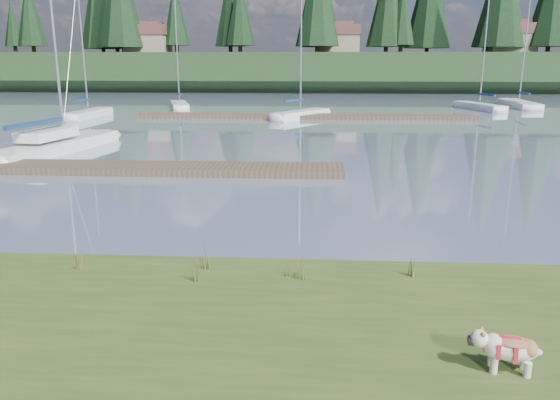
{
  "coord_description": "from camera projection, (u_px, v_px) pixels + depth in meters",
  "views": [
    {
      "loc": [
        2.81,
        -12.41,
        4.48
      ],
      "look_at": [
        2.05,
        -0.5,
        1.38
      ],
      "focal_mm": 35.0,
      "sensor_mm": 36.0,
      "label": 1
    }
  ],
  "objects": [
    {
      "name": "bulldog",
      "position": [
        509.0,
        347.0,
        7.37
      ],
      "size": [
        0.95,
        0.47,
        0.56
      ],
      "rotation": [
        0.0,
        0.0,
        2.99
      ],
      "color": "silver",
      "rests_on": "bank"
    },
    {
      "name": "conifer_5",
      "position": [
        403.0,
        12.0,
        77.25
      ],
      "size": [
        3.96,
        3.96,
        10.35
      ],
      "color": "#382619",
      "rests_on": "ridge"
    },
    {
      "name": "weed_3",
      "position": [
        76.0,
        260.0,
        10.96
      ],
      "size": [
        0.17,
        0.14,
        0.49
      ],
      "color": "#475B23",
      "rests_on": "bank"
    },
    {
      "name": "sailboat_main",
      "position": [
        64.0,
        142.0,
        27.5
      ],
      "size": [
        3.67,
        9.98,
        13.99
      ],
      "rotation": [
        0.0,
        0.0,
        1.39
      ],
      "color": "white",
      "rests_on": "ground"
    },
    {
      "name": "weed_5",
      "position": [
        411.0,
        264.0,
        10.64
      ],
      "size": [
        0.17,
        0.14,
        0.59
      ],
      "color": "#475B23",
      "rests_on": "bank"
    },
    {
      "name": "sailboat_bg_0",
      "position": [
        92.0,
        113.0,
        43.17
      ],
      "size": [
        1.76,
        6.8,
        9.9
      ],
      "rotation": [
        0.0,
        0.0,
        1.51
      ],
      "color": "white",
      "rests_on": "ground"
    },
    {
      "name": "weed_4",
      "position": [
        292.0,
        269.0,
        10.62
      ],
      "size": [
        0.17,
        0.14,
        0.36
      ],
      "color": "#475B23",
      "rests_on": "bank"
    },
    {
      "name": "dock_near",
      "position": [
        147.0,
        168.0,
        22.18
      ],
      "size": [
        16.0,
        2.0,
        0.3
      ],
      "primitive_type": "cube",
      "color": "#4C3D2C",
      "rests_on": "ground"
    },
    {
      "name": "conifer_3",
      "position": [
        230.0,
        8.0,
        80.48
      ],
      "size": [
        4.84,
        4.84,
        12.25
      ],
      "color": "#382619",
      "rests_on": "ridge"
    },
    {
      "name": "weed_2",
      "position": [
        302.0,
        267.0,
        10.48
      ],
      "size": [
        0.17,
        0.14,
        0.6
      ],
      "color": "#475B23",
      "rests_on": "bank"
    },
    {
      "name": "ground",
      "position": [
        278.0,
        118.0,
        42.26
      ],
      "size": [
        200.0,
        200.0,
        0.0
      ],
      "primitive_type": "plane",
      "color": "#7D8EA9",
      "rests_on": "ground"
    },
    {
      "name": "bank",
      "position": [
        105.0,
        384.0,
        7.44
      ],
      "size": [
        60.0,
        9.0,
        0.35
      ],
      "primitive_type": "cube",
      "color": "#3D511E",
      "rests_on": "ground"
    },
    {
      "name": "ridge",
      "position": [
        297.0,
        72.0,
        83.16
      ],
      "size": [
        200.0,
        20.0,
        5.0
      ],
      "primitive_type": "cube",
      "color": "black",
      "rests_on": "ground"
    },
    {
      "name": "dock_far",
      "position": [
        304.0,
        116.0,
        42.1
      ],
      "size": [
        26.0,
        2.2,
        0.3
      ],
      "primitive_type": "cube",
      "color": "#4C3D2C",
      "rests_on": "ground"
    },
    {
      "name": "sailboat_bg_5",
      "position": [
        516.0,
        103.0,
        52.52
      ],
      "size": [
        2.13,
        9.23,
        12.97
      ],
      "rotation": [
        0.0,
        0.0,
        1.53
      ],
      "color": "white",
      "rests_on": "ground"
    },
    {
      "name": "sailboat_bg_1",
      "position": [
        179.0,
        105.0,
        50.51
      ],
      "size": [
        3.29,
        6.91,
        10.31
      ],
      "rotation": [
        0.0,
        0.0,
        1.87
      ],
      "color": "white",
      "rests_on": "ground"
    },
    {
      "name": "weed_0",
      "position": [
        196.0,
        268.0,
        10.41
      ],
      "size": [
        0.17,
        0.14,
        0.62
      ],
      "color": "#475B23",
      "rests_on": "bank"
    },
    {
      "name": "sailboat_bg_4",
      "position": [
        475.0,
        106.0,
        49.64
      ],
      "size": [
        3.47,
        7.29,
        10.69
      ],
      "rotation": [
        0.0,
        0.0,
        1.87
      ],
      "color": "white",
      "rests_on": "ground"
    },
    {
      "name": "weed_1",
      "position": [
        207.0,
        258.0,
        10.97
      ],
      "size": [
        0.17,
        0.14,
        0.57
      ],
      "color": "#475B23",
      "rests_on": "bank"
    },
    {
      "name": "house_0",
      "position": [
        148.0,
        39.0,
        80.4
      ],
      "size": [
        6.3,
        5.3,
        4.65
      ],
      "color": "gray",
      "rests_on": "ridge"
    },
    {
      "name": "sailboat_bg_2",
      "position": [
        305.0,
        113.0,
        42.63
      ],
      "size": [
        5.0,
        6.38,
        10.39
      ],
      "rotation": [
        0.0,
        0.0,
        0.96
      ],
      "color": "white",
      "rests_on": "ground"
    },
    {
      "name": "conifer_1",
      "position": [
        30.0,
        11.0,
        81.47
      ],
      "size": [
        4.4,
        4.4,
        11.3
      ],
      "color": "#382619",
      "rests_on": "ridge"
    },
    {
      "name": "mud_lip",
      "position": [
        182.0,
        270.0,
        11.72
      ],
      "size": [
        60.0,
        0.5,
        0.14
      ],
      "primitive_type": "cube",
      "color": "#33281C",
      "rests_on": "ground"
    },
    {
      "name": "house_2",
      "position": [
        511.0,
        38.0,
        76.25
      ],
      "size": [
        6.3,
        5.3,
        4.65
      ],
      "color": "gray",
      "rests_on": "ridge"
    },
    {
      "name": "house_1",
      "position": [
        338.0,
        38.0,
        79.65
      ],
      "size": [
        6.3,
        5.3,
        4.65
      ],
      "color": "gray",
      "rests_on": "ridge"
    }
  ]
}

